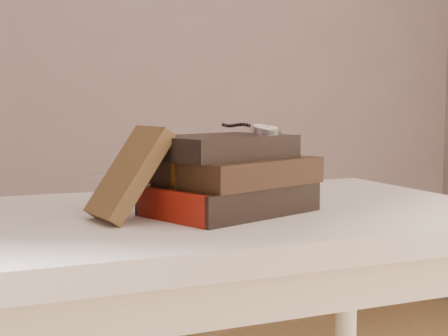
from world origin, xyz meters
name	(u,v)px	position (x,y,z in m)	size (l,w,h in m)	color
table	(208,262)	(0.00, 0.35, 0.66)	(1.00, 0.60, 0.75)	beige
book_stack	(230,177)	(0.02, 0.31, 0.81)	(0.31, 0.26, 0.13)	black
journal	(129,174)	(-0.15, 0.30, 0.82)	(0.02, 0.10, 0.16)	#3C2A17
pocket_watch	(263,129)	(0.09, 0.32, 0.89)	(0.07, 0.16, 0.02)	silver
eyeglasses	(153,169)	(-0.10, 0.36, 0.82)	(0.14, 0.15, 0.05)	silver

